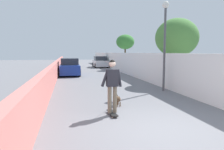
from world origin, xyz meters
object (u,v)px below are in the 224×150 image
Objects in this scene: tree_right_near at (177,38)px; car_far at (100,62)px; person_skateboarder at (112,82)px; dog at (117,99)px; tree_right_mid at (125,42)px; car_near at (70,67)px; skateboard at (112,113)px; lamp_post at (165,31)px.

tree_right_near reaches higher than car_far.
dog is (1.15, -0.46, -0.84)m from person_skateboarder.
dog is at bearing 163.07° from tree_right_mid.
tree_right_near is 11.51m from tree_right_mid.
car_near and car_far have the same top height.
car_near is (6.57, 6.84, -2.30)m from tree_right_near.
car_near is at bearing 5.48° from skateboard.
person_skateboarder is 0.44× the size of car_near.
car_near is at bearing 28.68° from lamp_post.
tree_right_mid is 2.39× the size of person_skateboarder.
tree_right_near is 9.76m from car_near.
car_far is at bearing 9.31° from tree_right_near.
person_skateboarder is 1.20× the size of dog.
lamp_post is (-13.80, 1.77, -0.10)m from tree_right_mid.
person_skateboarder is 12.60m from car_near.
car_far reaches higher than dog.
skateboard is 1.25m from dog.
car_far is (20.60, -2.59, 0.44)m from dog.
tree_right_near is at bearing -170.69° from car_far.
tree_right_near is 8.72m from skateboard.
lamp_post reaches higher than skateboard.
lamp_post is 1.19× the size of car_near.
person_skateboarder is at bearing 172.02° from car_far.
dog is at bearing -21.65° from skateboard.
car_near is 1.03× the size of car_far.
skateboard is (-5.96, 5.63, -2.95)m from tree_right_near.
lamp_post is 3.24× the size of dog.
tree_right_mid is 5.53m from car_far.
car_near is at bearing 155.23° from car_far.
tree_right_mid is 0.89× the size of lamp_post.
person_skateboarder is at bearing -143.13° from skateboard.
lamp_post is 1.23× the size of car_far.
person_skateboarder reaches higher than car_far.
tree_right_mid is 18.42m from person_skateboarder.
car_far reaches higher than skateboard.
tree_right_near reaches higher than dog.
dog is at bearing -21.65° from person_skateboarder.
lamp_post is 10.40m from car_near.
tree_right_near is 1.11× the size of car_far.
skateboard is 0.56× the size of dog.
lamp_post is 2.70× the size of person_skateboarder.
person_skateboarder reaches higher than dog.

